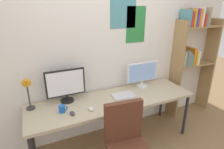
% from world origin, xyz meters
% --- Properties ---
extents(wall_back, '(4.72, 0.11, 2.60)m').
position_xyz_m(wall_back, '(0.00, 1.02, 1.30)').
color(wall_back, silver).
rests_on(wall_back, ground_plane).
extents(desk, '(2.32, 0.68, 0.74)m').
position_xyz_m(desk, '(0.00, 0.60, 0.69)').
color(desk, tan).
rests_on(desk, ground_plane).
extents(bookshelf, '(0.83, 0.28, 1.94)m').
position_xyz_m(bookshelf, '(1.64, 0.83, 1.23)').
color(bookshelf, '#9E7A4C').
rests_on(bookshelf, ground_plane).
extents(monitor_left, '(0.52, 0.18, 0.45)m').
position_xyz_m(monitor_left, '(-0.60, 0.81, 0.99)').
color(monitor_left, black).
rests_on(monitor_left, desk).
extents(monitor_right, '(0.53, 0.18, 0.40)m').
position_xyz_m(monitor_right, '(0.60, 0.81, 0.96)').
color(monitor_right, silver).
rests_on(monitor_right, desk).
extents(desk_lamp, '(0.11, 0.15, 0.46)m').
position_xyz_m(desk_lamp, '(-1.06, 0.78, 1.05)').
color(desk_lamp, '#333333').
rests_on(desk_lamp, desk).
extents(keyboard_main, '(0.33, 0.13, 0.02)m').
position_xyz_m(keyboard_main, '(0.00, 0.37, 0.75)').
color(keyboard_main, silver).
rests_on(keyboard_main, desk).
extents(mouse_left_side, '(0.06, 0.10, 0.03)m').
position_xyz_m(mouse_left_side, '(-0.38, 0.46, 0.76)').
color(mouse_left_side, silver).
rests_on(mouse_left_side, desk).
extents(mouse_right_side, '(0.06, 0.10, 0.03)m').
position_xyz_m(mouse_right_side, '(-0.61, 0.45, 0.76)').
color(mouse_right_side, '#38383D').
rests_on(mouse_right_side, desk).
extents(laptop_closed, '(0.34, 0.25, 0.02)m').
position_xyz_m(laptop_closed, '(0.16, 0.61, 0.75)').
color(laptop_closed, silver).
rests_on(laptop_closed, desk).
extents(coffee_mug, '(0.11, 0.08, 0.09)m').
position_xyz_m(coffee_mug, '(-0.71, 0.56, 0.79)').
color(coffee_mug, blue).
rests_on(coffee_mug, desk).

